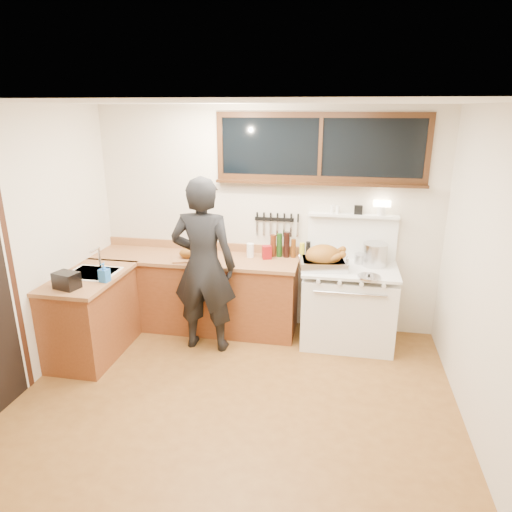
% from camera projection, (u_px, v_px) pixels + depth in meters
% --- Properties ---
extents(ground_plane, '(4.00, 3.50, 0.02)m').
position_uv_depth(ground_plane, '(233.00, 406.00, 4.13)').
color(ground_plane, brown).
extents(room_shell, '(4.10, 3.60, 2.65)m').
position_uv_depth(room_shell, '(230.00, 229.00, 3.62)').
color(room_shell, beige).
rests_on(room_shell, ground).
extents(counter_back, '(2.44, 0.64, 1.00)m').
position_uv_depth(counter_back, '(196.00, 292.00, 5.49)').
color(counter_back, brown).
rests_on(counter_back, ground).
extents(counter_left, '(0.64, 1.09, 0.90)m').
position_uv_depth(counter_left, '(92.00, 315.00, 4.87)').
color(counter_left, brown).
rests_on(counter_left, ground).
extents(sink_unit, '(0.50, 0.45, 0.37)m').
position_uv_depth(sink_unit, '(93.00, 278.00, 4.82)').
color(sink_unit, white).
rests_on(sink_unit, counter_left).
extents(vintage_stove, '(1.02, 0.74, 1.59)m').
position_uv_depth(vintage_stove, '(348.00, 303.00, 5.13)').
color(vintage_stove, white).
rests_on(vintage_stove, ground).
extents(back_window, '(2.32, 0.13, 0.77)m').
position_uv_depth(back_window, '(320.00, 155.00, 4.99)').
color(back_window, black).
rests_on(back_window, room_shell).
extents(knife_strip, '(0.52, 0.03, 0.28)m').
position_uv_depth(knife_strip, '(276.00, 220.00, 5.32)').
color(knife_strip, black).
rests_on(knife_strip, room_shell).
extents(man, '(0.70, 0.46, 1.92)m').
position_uv_depth(man, '(204.00, 266.00, 4.86)').
color(man, black).
rests_on(man, ground).
extents(soap_bottle, '(0.10, 0.10, 0.20)m').
position_uv_depth(soap_bottle, '(104.00, 272.00, 4.55)').
color(soap_bottle, blue).
rests_on(soap_bottle, counter_left).
extents(toaster, '(0.26, 0.21, 0.16)m').
position_uv_depth(toaster, '(67.00, 280.00, 4.39)').
color(toaster, black).
rests_on(toaster, counter_left).
extents(cutting_board, '(0.45, 0.40, 0.14)m').
position_uv_depth(cutting_board, '(189.00, 255.00, 5.23)').
color(cutting_board, '#96633B').
rests_on(cutting_board, counter_back).
extents(roast_turkey, '(0.55, 0.44, 0.26)m').
position_uv_depth(roast_turkey, '(324.00, 259.00, 4.93)').
color(roast_turkey, silver).
rests_on(roast_turkey, vintage_stove).
extents(stockpot, '(0.32, 0.32, 0.25)m').
position_uv_depth(stockpot, '(375.00, 255.00, 5.01)').
color(stockpot, silver).
rests_on(stockpot, vintage_stove).
extents(saucepan, '(0.19, 0.27, 0.11)m').
position_uv_depth(saucepan, '(361.00, 258.00, 5.10)').
color(saucepan, silver).
rests_on(saucepan, vintage_stove).
extents(pot_lid, '(0.27, 0.27, 0.04)m').
position_uv_depth(pot_lid, '(369.00, 277.00, 4.67)').
color(pot_lid, silver).
rests_on(pot_lid, vintage_stove).
extents(coffee_tin, '(0.13, 0.11, 0.16)m').
position_uv_depth(coffee_tin, '(267.00, 252.00, 5.24)').
color(coffee_tin, maroon).
rests_on(coffee_tin, counter_back).
extents(pitcher, '(0.10, 0.10, 0.16)m').
position_uv_depth(pitcher, '(250.00, 250.00, 5.30)').
color(pitcher, white).
rests_on(pitcher, counter_back).
extents(bottle_cluster, '(0.47, 0.07, 0.30)m').
position_uv_depth(bottle_cluster, '(287.00, 247.00, 5.29)').
color(bottle_cluster, black).
rests_on(bottle_cluster, counter_back).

